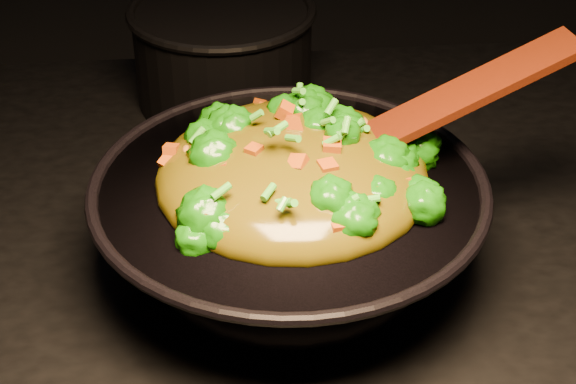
{
  "coord_description": "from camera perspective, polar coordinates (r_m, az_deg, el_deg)",
  "views": [
    {
      "loc": [
        -0.07,
        -0.72,
        1.47
      ],
      "look_at": [
        -0.0,
        -0.03,
        0.99
      ],
      "focal_mm": 55.0,
      "sensor_mm": 36.0,
      "label": 1
    }
  ],
  "objects": [
    {
      "name": "wok",
      "position": [
        0.86,
        0.07,
        -2.37
      ],
      "size": [
        0.46,
        0.46,
        0.1
      ],
      "primitive_type": null,
      "rotation": [
        0.0,
        0.0,
        -0.29
      ],
      "color": "black",
      "rests_on": "stovetop"
    },
    {
      "name": "spatula",
      "position": [
        0.85,
        8.77,
        5.0
      ],
      "size": [
        0.3,
        0.09,
        0.13
      ],
      "primitive_type": "cube",
      "rotation": [
        0.0,
        -0.38,
        0.15
      ],
      "color": "#3B1004",
      "rests_on": "wok"
    },
    {
      "name": "back_pot",
      "position": [
        1.16,
        -4.2,
        8.92
      ],
      "size": [
        0.23,
        0.23,
        0.13
      ],
      "primitive_type": "cylinder",
      "rotation": [
        0.0,
        0.0,
        -0.02
      ],
      "color": "black",
      "rests_on": "stovetop"
    },
    {
      "name": "stir_fry",
      "position": [
        0.81,
        0.29,
        3.35
      ],
      "size": [
        0.33,
        0.33,
        0.09
      ],
      "primitive_type": null,
      "rotation": [
        0.0,
        0.0,
        -0.35
      ],
      "color": "#166707",
      "rests_on": "wok"
    }
  ]
}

